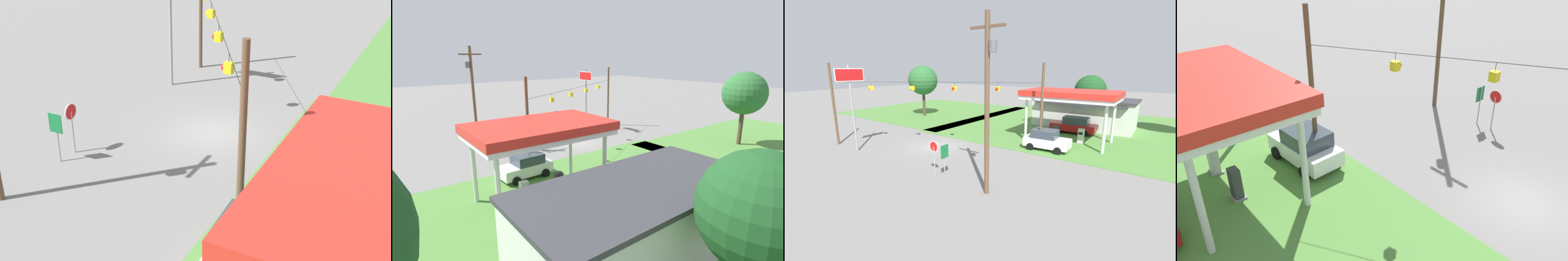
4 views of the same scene
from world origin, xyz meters
The scene contains 9 objects.
ground_plane centered at (0.00, 0.00, 0.00)m, with size 160.00×160.00×0.00m, color slate.
gas_station_canopy centered at (9.73, 9.25, 4.72)m, with size 8.89×5.56×5.24m.
fuel_pump_near centered at (8.43, 9.24, 0.72)m, with size 0.71×0.56×1.52m.
fuel_pump_far centered at (11.03, 9.24, 0.72)m, with size 0.71×0.56×1.52m.
car_at_pumps_front centered at (8.99, 5.34, 0.96)m, with size 4.16×2.28×1.89m.
stop_sign_roadside centered at (4.88, -4.89, 1.81)m, with size 0.80×0.08×2.50m.
route_sign centered at (5.91, -4.92, 1.71)m, with size 0.10×0.70×2.40m.
utility_pole_main centered at (9.46, -5.04, 5.75)m, with size 2.20×0.44×10.30m.
signal_span_gantry centered at (0.00, -0.01, 4.31)m, with size 17.23×10.24×7.86m.
Camera 4 is at (-5.73, 13.61, 10.56)m, focal length 35.00 mm.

